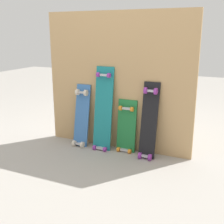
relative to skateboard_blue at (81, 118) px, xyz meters
The scene contains 6 objects.
ground_plane 0.50m from the skateboard_blue, ahead, with size 12.00×12.00×0.00m, color #9E9991.
plywood_wall_panel 0.58m from the skateboard_blue, 15.40° to the left, with size 1.65×0.04×1.46m, color tan.
skateboard_blue is the anchor object (origin of this frame).
skateboard_teal 0.29m from the skateboard_blue, ahead, with size 0.21×0.20×0.97m.
skateboard_green 0.53m from the skateboard_blue, ahead, with size 0.21×0.13×0.63m.
skateboard_black 0.79m from the skateboard_blue, ahead, with size 0.17×0.22×0.84m.
Camera 1 is at (1.21, -2.73, 1.25)m, focal length 46.39 mm.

